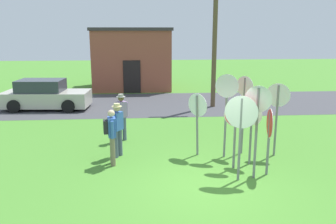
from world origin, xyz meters
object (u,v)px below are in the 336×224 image
at_px(stop_sign_rear_left, 257,117).
at_px(stop_sign_nearest, 241,123).
at_px(person_near_signs, 121,115).
at_px(stop_sign_leaning_left, 244,103).
at_px(person_in_dark_shirt, 117,127).
at_px(utility_pole, 215,35).
at_px(stop_sign_rear_right, 197,114).
at_px(stop_sign_tallest, 269,130).
at_px(stop_sign_leaning_right, 235,125).
at_px(person_in_teal, 111,133).
at_px(stop_sign_low_front, 226,102).
at_px(stop_sign_center_cluster, 251,124).
at_px(stop_sign_far_back, 277,107).
at_px(parked_car_on_street, 45,96).

xyz_separation_m(stop_sign_rear_left, stop_sign_nearest, (-0.46, -0.10, -0.13)).
bearing_deg(person_near_signs, stop_sign_leaning_left, -22.36).
height_order(stop_sign_leaning_left, person_in_dark_shirt, stop_sign_leaning_left).
distance_m(utility_pole, person_near_signs, 7.69).
bearing_deg(utility_pole, stop_sign_rear_right, -105.49).
relative_size(stop_sign_tallest, stop_sign_leaning_right, 0.98).
bearing_deg(person_in_teal, stop_sign_low_front, 6.99).
relative_size(utility_pole, stop_sign_center_cluster, 3.80).
height_order(stop_sign_leaning_left, stop_sign_rear_right, stop_sign_leaning_left).
bearing_deg(stop_sign_far_back, stop_sign_nearest, -133.33).
xyz_separation_m(stop_sign_far_back, person_in_dark_shirt, (-5.02, 0.29, -0.62)).
distance_m(stop_sign_leaning_left, stop_sign_leaning_right, 1.44).
distance_m(stop_sign_center_cluster, person_in_teal, 4.16).
height_order(stop_sign_far_back, person_in_teal, stop_sign_far_back).
bearing_deg(person_in_teal, stop_sign_tallest, -14.05).
distance_m(stop_sign_center_cluster, stop_sign_nearest, 1.32).
height_order(stop_sign_leaning_left, stop_sign_far_back, stop_sign_leaning_left).
relative_size(stop_sign_leaning_left, stop_sign_rear_right, 1.25).
bearing_deg(person_in_teal, stop_sign_center_cluster, -3.85).
bearing_deg(stop_sign_far_back, stop_sign_low_front, 178.72).
height_order(stop_sign_rear_right, person_in_dark_shirt, stop_sign_rear_right).
relative_size(stop_sign_low_front, person_in_dark_shirt, 1.52).
relative_size(stop_sign_leaning_left, stop_sign_low_front, 0.96).
distance_m(parked_car_on_street, stop_sign_tallest, 12.43).
height_order(stop_sign_center_cluster, stop_sign_leaning_right, stop_sign_leaning_right).
distance_m(stop_sign_leaning_right, person_in_teal, 3.63).
relative_size(utility_pole, stop_sign_low_front, 2.69).
bearing_deg(stop_sign_nearest, stop_sign_tallest, 17.66).
bearing_deg(stop_sign_leaning_right, stop_sign_nearest, -95.91).
distance_m(stop_sign_leaning_left, person_near_signs, 4.38).
xyz_separation_m(stop_sign_nearest, person_near_signs, (-3.31, 3.71, -0.62)).
bearing_deg(person_in_teal, utility_pole, 59.33).
xyz_separation_m(utility_pole, person_in_dark_shirt, (-4.55, -7.22, -2.75)).
bearing_deg(stop_sign_low_front, person_in_teal, -173.01).
bearing_deg(parked_car_on_street, stop_sign_tallest, -47.48).
bearing_deg(stop_sign_leaning_left, person_near_signs, 157.64).
relative_size(stop_sign_center_cluster, stop_sign_leaning_right, 0.97).
xyz_separation_m(stop_sign_far_back, stop_sign_nearest, (-1.67, -1.78, -0.01)).
bearing_deg(stop_sign_rear_left, stop_sign_leaning_left, 83.50).
bearing_deg(stop_sign_rear_right, stop_sign_nearest, -67.55).
distance_m(stop_sign_tallest, stop_sign_rear_right, 2.41).
distance_m(utility_pole, stop_sign_tallest, 9.34).
distance_m(stop_sign_center_cluster, stop_sign_far_back, 1.28).
height_order(stop_sign_tallest, stop_sign_rear_right, stop_sign_rear_right).
height_order(stop_sign_leaning_left, stop_sign_tallest, stop_sign_leaning_left).
distance_m(stop_sign_far_back, person_in_teal, 5.22).
height_order(stop_sign_low_front, stop_sign_tallest, stop_sign_low_front).
height_order(parked_car_on_street, stop_sign_rear_left, stop_sign_rear_left).
bearing_deg(person_near_signs, person_in_dark_shirt, -91.30).
xyz_separation_m(stop_sign_far_back, stop_sign_rear_left, (-1.21, -1.68, 0.13)).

